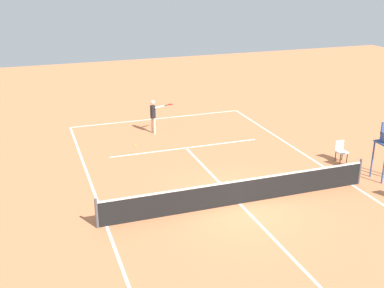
# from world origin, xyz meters

# --- Properties ---
(ground_plane) EXTENTS (60.00, 60.00, 0.00)m
(ground_plane) POSITION_xyz_m (0.00, 0.00, 0.00)
(ground_plane) COLOR #D37A4C
(court_lines) EXTENTS (9.94, 22.54, 0.01)m
(court_lines) POSITION_xyz_m (0.00, 0.00, 0.00)
(court_lines) COLOR white
(court_lines) RESTS_ON ground
(tennis_net) EXTENTS (10.54, 0.10, 1.07)m
(tennis_net) POSITION_xyz_m (0.00, 0.00, 0.50)
(tennis_net) COLOR #4C4C51
(tennis_net) RESTS_ON ground
(player_serving) EXTENTS (1.33, 0.60, 1.78)m
(player_serving) POSITION_xyz_m (0.84, -8.87, 1.06)
(player_serving) COLOR beige
(player_serving) RESTS_ON ground
(tennis_ball) EXTENTS (0.07, 0.07, 0.07)m
(tennis_ball) POSITION_xyz_m (2.24, -7.19, 0.03)
(tennis_ball) COLOR #CCE033
(tennis_ball) RESTS_ON ground
(courtside_chair_mid) EXTENTS (0.44, 0.46, 0.95)m
(courtside_chair_mid) POSITION_xyz_m (-5.96, -2.27, 0.53)
(courtside_chair_mid) COLOR #262626
(courtside_chair_mid) RESTS_ON ground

